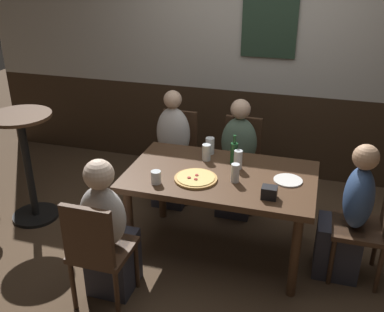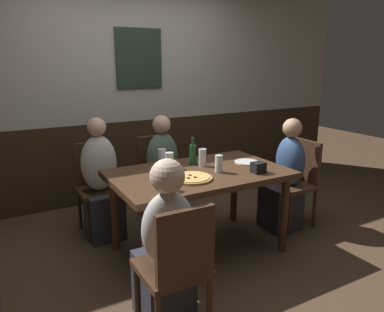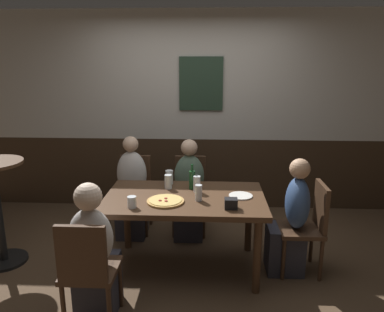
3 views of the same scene
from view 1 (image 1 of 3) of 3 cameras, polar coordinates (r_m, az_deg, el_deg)
ground_plane at (r=3.94m, az=3.41°, el=-11.90°), size 12.00×12.00×0.00m
wall_back at (r=4.89m, az=8.44°, el=12.20°), size 6.40×0.13×2.60m
dining_table at (r=3.58m, az=3.67°, el=-3.50°), size 1.49×0.91×0.74m
chair_left_far at (r=4.57m, az=-1.89°, el=0.86°), size 0.40×0.40×0.88m
chair_left_near at (r=3.18m, az=-12.04°, el=-11.49°), size 0.40×0.40×0.88m
chair_mid_far at (r=4.42m, az=6.22°, el=-0.14°), size 0.40×0.40×0.88m
chair_head_east at (r=3.63m, az=21.95°, el=-7.94°), size 0.40×0.40×0.88m
person_left_far at (r=4.43m, az=-2.55°, el=-0.12°), size 0.34×0.37×1.15m
person_left_near at (r=3.31m, az=-10.68°, el=-10.25°), size 0.34×0.37×1.11m
person_mid_far at (r=4.29m, az=5.79°, el=-1.31°), size 0.34×0.37×1.13m
person_head_east at (r=3.63m, az=19.30°, el=-8.03°), size 0.37×0.34×1.12m
pizza at (r=3.44m, az=0.49°, el=-2.89°), size 0.34×0.34×0.03m
highball_clear at (r=3.40m, az=5.55°, el=-2.28°), size 0.06×0.06×0.15m
tumbler_short at (r=3.87m, az=2.31°, el=1.20°), size 0.08×0.08×0.14m
pint_glass_stout at (r=3.61m, az=5.92°, el=-0.61°), size 0.07×0.07×0.16m
beer_glass_half at (r=3.39m, az=-4.64°, el=-2.83°), size 0.08×0.08×0.10m
beer_glass_tall at (r=3.74m, az=1.85°, el=0.39°), size 0.07×0.07×0.14m
beer_bottle_green at (r=3.68m, az=5.41°, el=0.44°), size 0.06×0.06×0.25m
plate_white_large at (r=3.50m, az=12.21°, el=-3.08°), size 0.22×0.22×0.01m
condiment_caddy at (r=3.23m, az=9.87°, el=-4.63°), size 0.11×0.09×0.09m
side_bar_table at (r=4.34m, az=-20.45°, el=-0.38°), size 0.56×0.56×1.05m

